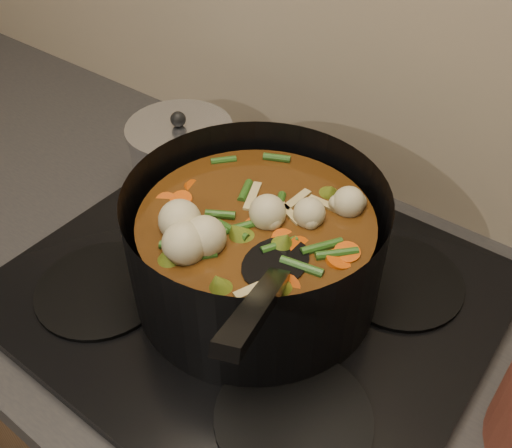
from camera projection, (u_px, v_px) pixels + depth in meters
The scene contains 3 objects.
stovetop at pixel (251, 290), 0.80m from camera, with size 0.62×0.54×0.03m.
stockpot at pixel (256, 247), 0.74m from camera, with size 0.38×0.44×0.24m.
saucepan at pixel (182, 156), 0.93m from camera, with size 0.17×0.17×0.14m.
Camera 1 is at (0.33, 1.51, 1.52)m, focal length 40.00 mm.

